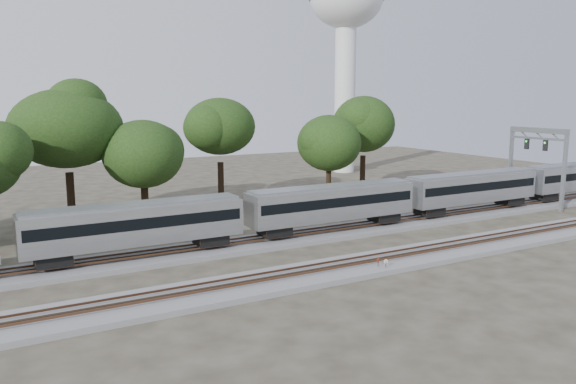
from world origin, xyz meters
The scene contains 14 objects.
ground centered at (0.00, 0.00, 0.00)m, with size 160.00×160.00×0.00m, color #383328.
track_far centered at (0.00, 6.00, 0.21)m, with size 160.00×5.00×0.73m.
track_near centered at (0.00, -4.00, 0.21)m, with size 160.00×5.00×0.73m.
train centered at (9.87, 6.00, 3.18)m, with size 89.56×3.09×4.55m.
switch_stand_red centered at (6.36, -5.33, 0.67)m, with size 0.32×0.15×1.05m.
switch_stand_white centered at (6.75, -5.77, 0.65)m, with size 0.32×0.08×1.02m.
switch_lever centered at (8.14, -5.34, 0.15)m, with size 0.50×0.30×0.30m, color #512D19.
water_tower centered at (37.34, 43.80, 26.09)m, with size 12.72×12.72×35.21m.
signal_gantry centered at (38.85, 6.00, 6.90)m, with size 0.66×7.79×9.47m.
tree_3 centered at (-11.17, 23.76, 9.84)m, with size 10.01×10.01×14.12m.
tree_4 centered at (-4.22, 20.80, 7.13)m, with size 7.27×7.27×10.25m.
tree_5 centered at (6.71, 26.29, 9.49)m, with size 9.66×9.66×13.62m.
tree_6 centered at (19.14, 20.98, 7.36)m, with size 7.50×7.50×10.57m.
tree_7 centered at (27.32, 24.85, 9.36)m, with size 9.52×9.52×13.43m.
Camera 1 is at (-19.47, -37.62, 13.00)m, focal length 35.00 mm.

